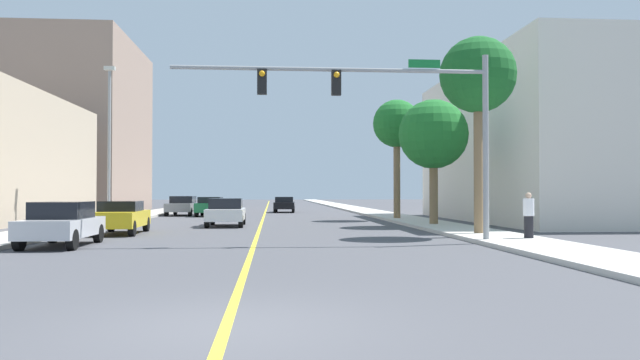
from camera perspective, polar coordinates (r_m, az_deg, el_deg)
ground at (r=50.02m, az=-5.21°, el=-3.16°), size 192.00×192.00×0.00m
sidewalk_left at (r=50.91m, az=-15.28°, el=-3.00°), size 2.80×168.00×0.15m
sidewalk_right at (r=50.70m, az=4.91°, el=-3.05°), size 2.80×168.00×0.15m
lane_marking_center at (r=50.02m, az=-5.21°, el=-3.15°), size 0.16×144.00×0.01m
building_left_far at (r=61.76m, az=-23.65°, el=4.59°), size 14.70×16.43×15.66m
building_right_near at (r=40.83m, az=23.42°, el=3.10°), size 14.90×20.63×9.43m
traffic_signal_mast at (r=20.83m, az=6.53°, el=7.09°), size 10.76×0.36×6.31m
street_lamp at (r=34.02m, az=-19.18°, el=3.90°), size 0.56×0.28×8.27m
palm_near at (r=25.08m, az=14.59°, el=9.33°), size 3.00×3.00×7.74m
palm_mid at (r=31.53m, az=10.60°, el=4.17°), size 3.53×3.53×6.33m
palm_far at (r=38.36m, az=7.22°, el=5.12°), size 2.98×2.98×7.39m
car_black at (r=52.91m, az=-3.36°, el=-2.28°), size 1.94×4.39×1.35m
car_green at (r=44.87m, az=-10.22°, el=-2.43°), size 1.98×3.88×1.41m
car_white at (r=31.63m, az=-8.81°, el=-2.99°), size 1.89×4.13×1.44m
car_silver at (r=21.38m, az=-23.06°, el=-3.75°), size 1.80×3.99×1.44m
car_yellow at (r=26.85m, az=-18.17°, el=-3.29°), size 1.85×4.30×1.38m
car_gray at (r=46.97m, az=-12.76°, el=-2.34°), size 2.03×4.62×1.46m
pedestrian at (r=22.49m, az=18.99°, el=-3.16°), size 0.38×0.38×1.59m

